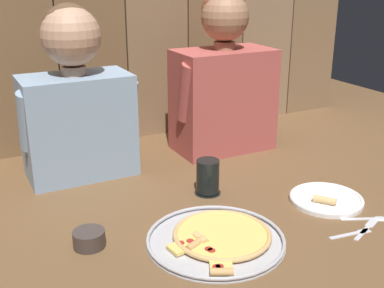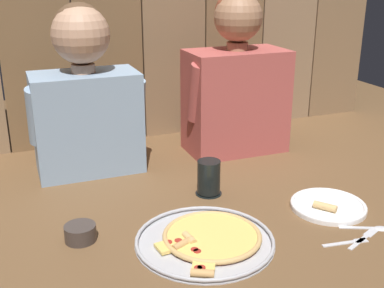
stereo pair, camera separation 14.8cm
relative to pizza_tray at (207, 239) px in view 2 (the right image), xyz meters
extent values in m
plane|color=brown|center=(0.09, 0.17, -0.01)|extent=(3.20, 3.20, 0.00)
cylinder|color=#B2B2B7|center=(-0.01, 0.00, -0.01)|extent=(0.37, 0.37, 0.01)
torus|color=#B2B2B7|center=(-0.01, 0.00, 0.00)|extent=(0.37, 0.37, 0.01)
cylinder|color=#B23823|center=(0.02, 0.01, 0.00)|extent=(0.26, 0.26, 0.00)
cylinder|color=#EFC660|center=(0.02, 0.01, 0.00)|extent=(0.25, 0.25, 0.01)
torus|color=tan|center=(0.02, 0.01, 0.00)|extent=(0.27, 0.27, 0.01)
cube|color=#EFC660|center=(-0.09, 0.00, 0.00)|extent=(0.10, 0.06, 0.01)
cylinder|color=tan|center=(-0.05, 0.01, 0.01)|extent=(0.03, 0.05, 0.02)
cylinder|color=#A3281E|center=(-0.08, 0.01, 0.01)|extent=(0.02, 0.02, 0.00)
cylinder|color=#A3281E|center=(-0.10, 0.01, 0.01)|extent=(0.02, 0.02, 0.00)
cube|color=#EFC660|center=(-0.06, -0.04, 0.00)|extent=(0.09, 0.09, 0.01)
cylinder|color=tan|center=(-0.07, -0.01, 0.01)|extent=(0.07, 0.05, 0.02)
cylinder|color=#A3281E|center=(-0.05, -0.05, 0.01)|extent=(0.02, 0.02, 0.00)
cylinder|color=#A3281E|center=(-0.05, -0.04, 0.01)|extent=(0.02, 0.02, 0.00)
cube|color=#EFC660|center=(-0.06, -0.11, 0.00)|extent=(0.09, 0.10, 0.01)
cylinder|color=tan|center=(-0.07, -0.15, 0.01)|extent=(0.06, 0.04, 0.02)
cylinder|color=#A3281E|center=(-0.07, -0.12, 0.01)|extent=(0.02, 0.02, 0.00)
cylinder|color=#A3281E|center=(-0.07, -0.12, 0.01)|extent=(0.02, 0.02, 0.00)
cylinder|color=white|center=(0.42, 0.05, 0.00)|extent=(0.23, 0.23, 0.01)
torus|color=white|center=(0.42, 0.05, 0.00)|extent=(0.23, 0.23, 0.01)
cylinder|color=tan|center=(0.39, 0.02, 0.01)|extent=(0.06, 0.07, 0.02)
cylinder|color=black|center=(0.12, 0.27, -0.01)|extent=(0.09, 0.09, 0.01)
cylinder|color=black|center=(0.12, 0.27, 0.05)|extent=(0.07, 0.07, 0.11)
cylinder|color=#3D332D|center=(-0.31, 0.13, 0.01)|extent=(0.08, 0.08, 0.04)
cylinder|color=#B23823|center=(-0.31, 0.13, 0.02)|extent=(0.07, 0.07, 0.02)
cube|color=silver|center=(0.32, -0.13, -0.01)|extent=(0.10, 0.02, 0.01)
cube|color=silver|center=(0.39, -0.14, -0.01)|extent=(0.04, 0.02, 0.01)
cube|color=silver|center=(0.37, -0.15, -0.01)|extent=(0.09, 0.05, 0.01)
cube|color=silver|center=(0.44, -0.12, -0.01)|extent=(0.06, 0.04, 0.00)
cube|color=silver|center=(0.42, -0.08, -0.01)|extent=(0.09, 0.05, 0.01)
ellipsoid|color=silver|center=(0.48, -0.11, -0.01)|extent=(0.05, 0.05, 0.01)
cube|color=#849EB7|center=(-0.20, 0.61, 0.17)|extent=(0.36, 0.21, 0.35)
cylinder|color=tan|center=(-0.20, 0.61, 0.36)|extent=(0.08, 0.08, 0.03)
sphere|color=tan|center=(-0.20, 0.61, 0.47)|extent=(0.19, 0.19, 0.19)
sphere|color=brown|center=(-0.20, 0.63, 0.48)|extent=(0.18, 0.18, 0.18)
cylinder|color=#849EB7|center=(-0.36, 0.57, 0.22)|extent=(0.08, 0.12, 0.21)
cylinder|color=#849EB7|center=(-0.04, 0.57, 0.22)|extent=(0.08, 0.11, 0.21)
cube|color=#AD4C47|center=(0.38, 0.61, 0.19)|extent=(0.38, 0.22, 0.40)
cylinder|color=#9E7051|center=(0.38, 0.61, 0.40)|extent=(0.08, 0.08, 0.03)
sphere|color=#9E7051|center=(0.38, 0.61, 0.51)|extent=(0.18, 0.18, 0.18)
sphere|color=brown|center=(0.38, 0.63, 0.52)|extent=(0.17, 0.17, 0.17)
cylinder|color=#AD4C47|center=(0.21, 0.57, 0.25)|extent=(0.08, 0.12, 0.23)
cylinder|color=#AD4C47|center=(0.55, 0.57, 0.25)|extent=(0.08, 0.12, 0.23)
camera|label=1|loc=(-0.58, -0.97, 0.67)|focal=45.53mm
camera|label=2|loc=(-0.44, -1.03, 0.67)|focal=45.53mm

